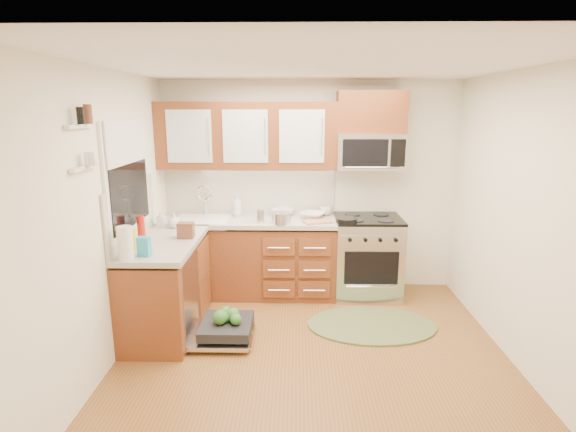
{
  "coord_description": "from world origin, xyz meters",
  "views": [
    {
      "loc": [
        -0.15,
        -3.62,
        2.17
      ],
      "look_at": [
        -0.24,
        0.85,
        1.1
      ],
      "focal_mm": 28.0,
      "sensor_mm": 36.0,
      "label": 1
    }
  ],
  "objects_px": {
    "range": "(367,257)",
    "paper_towel_roll": "(125,243)",
    "microwave": "(370,151)",
    "dishwasher": "(223,330)",
    "cutting_board": "(317,222)",
    "cup": "(326,211)",
    "upper_cabinets": "(247,136)",
    "skillet": "(346,220)",
    "rug": "(371,325)",
    "stock_pot": "(281,218)",
    "sink": "(203,229)",
    "bowl_b": "(282,212)",
    "bowl_a": "(312,215)"
  },
  "relations": [
    {
      "from": "microwave",
      "to": "cup",
      "type": "bearing_deg",
      "value": 168.23
    },
    {
      "from": "dishwasher",
      "to": "paper_towel_roll",
      "type": "bearing_deg",
      "value": -156.61
    },
    {
      "from": "bowl_a",
      "to": "sink",
      "type": "bearing_deg",
      "value": -176.48
    },
    {
      "from": "microwave",
      "to": "bowl_b",
      "type": "bearing_deg",
      "value": 177.45
    },
    {
      "from": "rug",
      "to": "stock_pot",
      "type": "relative_size",
      "value": 6.22
    },
    {
      "from": "microwave",
      "to": "skillet",
      "type": "relative_size",
      "value": 3.23
    },
    {
      "from": "upper_cabinets",
      "to": "bowl_b",
      "type": "distance_m",
      "value": 0.99
    },
    {
      "from": "upper_cabinets",
      "to": "paper_towel_roll",
      "type": "distance_m",
      "value": 1.99
    },
    {
      "from": "range",
      "to": "paper_towel_roll",
      "type": "distance_m",
      "value": 2.77
    },
    {
      "from": "microwave",
      "to": "cup",
      "type": "xyz_separation_m",
      "value": [
        -0.48,
        0.1,
        -0.72
      ]
    },
    {
      "from": "paper_towel_roll",
      "to": "stock_pot",
      "type": "bearing_deg",
      "value": 44.2
    },
    {
      "from": "stock_pot",
      "to": "cup",
      "type": "distance_m",
      "value": 0.68
    },
    {
      "from": "stock_pot",
      "to": "cup",
      "type": "bearing_deg",
      "value": 39.32
    },
    {
      "from": "upper_cabinets",
      "to": "dishwasher",
      "type": "height_order",
      "value": "upper_cabinets"
    },
    {
      "from": "sink",
      "to": "paper_towel_roll",
      "type": "xyz_separation_m",
      "value": [
        -0.35,
        -1.44,
        0.27
      ]
    },
    {
      "from": "cutting_board",
      "to": "cup",
      "type": "relative_size",
      "value": 2.23
    },
    {
      "from": "skillet",
      "to": "paper_towel_roll",
      "type": "distance_m",
      "value": 2.36
    },
    {
      "from": "range",
      "to": "bowl_b",
      "type": "xyz_separation_m",
      "value": [
        -1.0,
        0.16,
        0.49
      ]
    },
    {
      "from": "sink",
      "to": "stock_pot",
      "type": "height_order",
      "value": "stock_pot"
    },
    {
      "from": "stock_pot",
      "to": "bowl_b",
      "type": "relative_size",
      "value": 0.78
    },
    {
      "from": "dishwasher",
      "to": "bowl_b",
      "type": "distance_m",
      "value": 1.65
    },
    {
      "from": "stock_pot",
      "to": "sink",
      "type": "bearing_deg",
      "value": 167.8
    },
    {
      "from": "microwave",
      "to": "rug",
      "type": "bearing_deg",
      "value": -93.55
    },
    {
      "from": "bowl_b",
      "to": "range",
      "type": "bearing_deg",
      "value": -9.31
    },
    {
      "from": "range",
      "to": "bowl_a",
      "type": "bearing_deg",
      "value": 173.93
    },
    {
      "from": "upper_cabinets",
      "to": "stock_pot",
      "type": "height_order",
      "value": "upper_cabinets"
    },
    {
      "from": "upper_cabinets",
      "to": "bowl_b",
      "type": "xyz_separation_m",
      "value": [
        0.4,
        0.02,
        -0.91
      ]
    },
    {
      "from": "cutting_board",
      "to": "sink",
      "type": "bearing_deg",
      "value": 173.98
    },
    {
      "from": "upper_cabinets",
      "to": "skillet",
      "type": "distance_m",
      "value": 1.49
    },
    {
      "from": "microwave",
      "to": "bowl_a",
      "type": "relative_size",
      "value": 2.74
    },
    {
      "from": "microwave",
      "to": "cup",
      "type": "relative_size",
      "value": 5.51
    },
    {
      "from": "skillet",
      "to": "bowl_a",
      "type": "height_order",
      "value": "same"
    },
    {
      "from": "dishwasher",
      "to": "bowl_b",
      "type": "relative_size",
      "value": 2.58
    },
    {
      "from": "paper_towel_roll",
      "to": "bowl_b",
      "type": "relative_size",
      "value": 1.06
    },
    {
      "from": "sink",
      "to": "skillet",
      "type": "distance_m",
      "value": 1.67
    },
    {
      "from": "cutting_board",
      "to": "cup",
      "type": "distance_m",
      "value": 0.39
    },
    {
      "from": "skillet",
      "to": "stock_pot",
      "type": "bearing_deg",
      "value": -180.0
    },
    {
      "from": "skillet",
      "to": "range",
      "type": "bearing_deg",
      "value": 36.87
    },
    {
      "from": "bowl_b",
      "to": "microwave",
      "type": "bearing_deg",
      "value": -2.55
    },
    {
      "from": "sink",
      "to": "cup",
      "type": "bearing_deg",
      "value": 9.01
    },
    {
      "from": "microwave",
      "to": "dishwasher",
      "type": "height_order",
      "value": "microwave"
    },
    {
      "from": "rug",
      "to": "range",
      "type": "bearing_deg",
      "value": 85.93
    },
    {
      "from": "cutting_board",
      "to": "dishwasher",
      "type": "bearing_deg",
      "value": -133.79
    },
    {
      "from": "cutting_board",
      "to": "skillet",
      "type": "bearing_deg",
      "value": -10.56
    },
    {
      "from": "rug",
      "to": "cup",
      "type": "relative_size",
      "value": 9.56
    },
    {
      "from": "skillet",
      "to": "rug",
      "type": "bearing_deg",
      "value": -69.86
    },
    {
      "from": "range",
      "to": "cup",
      "type": "bearing_deg",
      "value": 155.38
    },
    {
      "from": "upper_cabinets",
      "to": "cutting_board",
      "type": "relative_size",
      "value": 6.66
    },
    {
      "from": "upper_cabinets",
      "to": "stock_pot",
      "type": "bearing_deg",
      "value": -41.58
    },
    {
      "from": "range",
      "to": "paper_towel_roll",
      "type": "relative_size",
      "value": 3.31
    }
  ]
}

